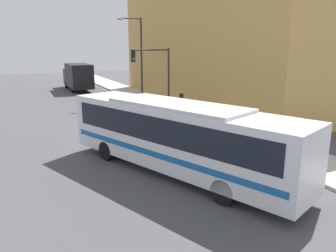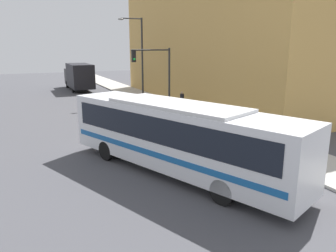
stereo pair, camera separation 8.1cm
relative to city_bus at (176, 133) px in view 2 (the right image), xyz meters
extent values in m
plane|color=#47474C|center=(0.09, 0.98, -1.77)|extent=(120.00, 120.00, 0.00)
cube|color=#B7B2A8|center=(6.24, 20.98, -1.71)|extent=(3.29, 70.00, 0.13)
cube|color=tan|center=(10.89, 15.99, 3.84)|extent=(6.00, 28.02, 11.22)
cube|color=silver|center=(0.00, 0.00, -0.10)|extent=(6.51, 11.56, 2.55)
cube|color=black|center=(0.00, 0.00, 0.36)|extent=(6.21, 10.72, 1.06)
cube|color=#19599E|center=(0.00, 0.00, -0.66)|extent=(6.38, 11.15, 0.24)
cube|color=silver|center=(0.00, 0.00, 1.23)|extent=(4.41, 6.69, 0.16)
cylinder|color=black|center=(-0.32, 3.70, -1.31)|extent=(0.60, 0.96, 0.93)
cylinder|color=black|center=(-2.32, 2.90, -1.31)|extent=(0.60, 0.96, 0.93)
cylinder|color=black|center=(2.17, -2.53, -1.31)|extent=(0.60, 0.96, 0.93)
cylinder|color=black|center=(0.17, -3.33, -1.31)|extent=(0.60, 0.96, 0.93)
cube|color=black|center=(1.16, 29.33, 0.10)|extent=(2.46, 6.03, 2.83)
cube|color=#262628|center=(1.16, 33.51, -0.31)|extent=(2.34, 2.35, 2.01)
cylinder|color=black|center=(0.08, 33.10, -1.32)|extent=(0.25, 0.90, 0.90)
cylinder|color=black|center=(0.08, 28.19, -1.32)|extent=(0.25, 0.90, 0.90)
cylinder|color=#999999|center=(5.19, 6.14, -1.37)|extent=(0.25, 0.25, 0.56)
sphere|color=#999999|center=(5.19, 6.14, -1.01)|extent=(0.23, 0.23, 0.23)
cylinder|color=#999999|center=(5.19, 6.00, -1.34)|extent=(0.11, 0.15, 0.11)
cylinder|color=#2D2D2D|center=(5.34, 12.21, 0.91)|extent=(0.16, 0.16, 5.12)
cylinder|color=#2D2D2D|center=(3.74, 12.21, 3.32)|extent=(3.20, 0.11, 0.11)
cube|color=black|center=(2.34, 12.21, 2.87)|extent=(0.30, 0.24, 0.90)
sphere|color=#19D83F|center=(2.34, 12.07, 2.65)|extent=(0.18, 0.18, 0.18)
cylinder|color=#2D2D2D|center=(5.19, 9.44, -1.12)|extent=(0.06, 0.06, 1.05)
cylinder|color=#4C4C51|center=(5.19, 9.44, -0.49)|extent=(0.14, 0.14, 0.22)
cylinder|color=#2D2D2D|center=(5.44, 18.71, 2.30)|extent=(0.18, 0.18, 7.89)
cylinder|color=#2D2D2D|center=(4.42, 18.71, 6.15)|extent=(2.06, 0.11, 0.11)
ellipsoid|color=gray|center=(3.39, 18.71, 6.07)|extent=(0.56, 0.28, 0.20)
cylinder|color=#23283D|center=(6.52, 12.20, -1.27)|extent=(0.28, 0.28, 0.75)
cylinder|color=black|center=(6.52, 12.20, -0.58)|extent=(0.34, 0.34, 0.63)
sphere|color=tan|center=(6.52, 12.20, -0.17)|extent=(0.20, 0.20, 0.20)
camera|label=1|loc=(-5.99, -12.02, 3.59)|focal=35.00mm
camera|label=2|loc=(-5.91, -12.06, 3.59)|focal=35.00mm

